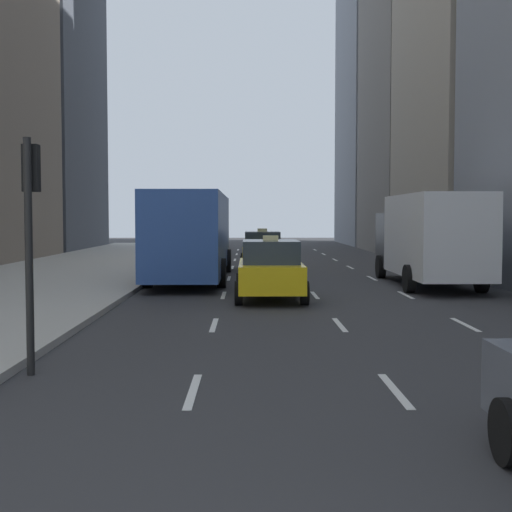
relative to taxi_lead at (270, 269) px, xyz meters
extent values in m
cube|color=#ADAAA3|center=(-8.20, 8.11, -0.81)|extent=(8.00, 66.00, 0.15)
cube|color=white|center=(-1.40, -10.89, -0.87)|extent=(0.12, 2.00, 0.01)
cube|color=white|center=(-1.40, -4.89, -0.87)|extent=(0.12, 2.00, 0.01)
cube|color=white|center=(-1.40, 1.11, -0.87)|extent=(0.12, 2.00, 0.01)
cube|color=white|center=(-1.40, 7.11, -0.87)|extent=(0.12, 2.00, 0.01)
cube|color=white|center=(-1.40, 13.11, -0.87)|extent=(0.12, 2.00, 0.01)
cube|color=white|center=(-1.40, 19.11, -0.87)|extent=(0.12, 2.00, 0.01)
cube|color=white|center=(-1.40, 25.11, -0.87)|extent=(0.12, 2.00, 0.01)
cube|color=white|center=(-1.40, 31.11, -0.87)|extent=(0.12, 2.00, 0.01)
cube|color=white|center=(1.40, -10.89, -0.87)|extent=(0.12, 2.00, 0.01)
cube|color=white|center=(1.40, -4.89, -0.87)|extent=(0.12, 2.00, 0.01)
cube|color=white|center=(1.40, 1.11, -0.87)|extent=(0.12, 2.00, 0.01)
cube|color=white|center=(1.40, 7.11, -0.87)|extent=(0.12, 2.00, 0.01)
cube|color=white|center=(1.40, 13.11, -0.87)|extent=(0.12, 2.00, 0.01)
cube|color=white|center=(1.40, 19.11, -0.87)|extent=(0.12, 2.00, 0.01)
cube|color=white|center=(1.40, 25.11, -0.87)|extent=(0.12, 2.00, 0.01)
cube|color=white|center=(1.40, 31.11, -0.87)|extent=(0.12, 2.00, 0.01)
cube|color=white|center=(4.20, -4.89, -0.87)|extent=(0.12, 2.00, 0.01)
cube|color=white|center=(4.20, 1.11, -0.87)|extent=(0.12, 2.00, 0.01)
cube|color=white|center=(4.20, 7.11, -0.87)|extent=(0.12, 2.00, 0.01)
cube|color=white|center=(4.20, 13.11, -0.87)|extent=(0.12, 2.00, 0.01)
cube|color=white|center=(4.20, 19.11, -0.87)|extent=(0.12, 2.00, 0.01)
cube|color=white|center=(4.20, 25.11, -0.87)|extent=(0.12, 2.00, 0.01)
cube|color=white|center=(4.20, 31.11, -0.87)|extent=(0.12, 2.00, 0.01)
cube|color=#4C515B|center=(-15.20, 31.52, 9.19)|extent=(6.00, 13.79, 20.15)
cube|color=gray|center=(10.80, 42.50, 10.90)|extent=(6.00, 13.70, 23.56)
cube|color=yellow|center=(0.00, 0.07, -0.17)|extent=(1.80, 4.40, 0.76)
cube|color=#28333D|center=(0.00, -0.19, 0.53)|extent=(1.58, 2.29, 0.64)
cube|color=#F2E599|center=(0.00, -0.19, 0.92)|extent=(0.44, 0.20, 0.14)
cylinder|color=black|center=(-0.90, 1.43, -0.55)|extent=(0.22, 0.66, 0.66)
cylinder|color=black|center=(0.90, 1.43, -0.55)|extent=(0.22, 0.66, 0.66)
cylinder|color=black|center=(-0.90, -1.29, -0.55)|extent=(0.22, 0.66, 0.66)
cylinder|color=black|center=(0.90, -1.29, -0.55)|extent=(0.22, 0.66, 0.66)
cube|color=yellow|center=(0.00, 12.42, -0.17)|extent=(1.80, 4.40, 0.76)
cube|color=#28333D|center=(0.00, 12.16, 0.53)|extent=(1.58, 2.29, 0.64)
cube|color=#F2E599|center=(0.00, 12.16, 0.92)|extent=(0.44, 0.20, 0.14)
cylinder|color=black|center=(-0.90, 13.78, -0.55)|extent=(0.22, 0.66, 0.66)
cylinder|color=black|center=(0.90, 13.78, -0.55)|extent=(0.22, 0.66, 0.66)
cylinder|color=black|center=(-0.90, 11.06, -0.55)|extent=(0.22, 0.66, 0.66)
cylinder|color=black|center=(0.90, 11.06, -0.55)|extent=(0.22, 0.66, 0.66)
cylinder|color=black|center=(1.90, -13.86, -0.55)|extent=(0.22, 0.66, 0.66)
cube|color=#2D519E|center=(-2.80, 6.67, 0.92)|extent=(2.50, 11.60, 2.90)
cube|color=#28333D|center=(-2.80, 12.42, 1.27)|extent=(2.30, 0.12, 1.40)
cube|color=#28333D|center=(-4.01, 6.67, 1.27)|extent=(0.08, 9.86, 1.10)
cube|color=yellow|center=(-2.80, 12.42, 2.17)|extent=(1.50, 0.10, 0.36)
cylinder|color=black|center=(-4.05, 10.27, -0.38)|extent=(0.30, 1.00, 1.00)
cylinder|color=black|center=(-1.55, 10.27, -0.38)|extent=(0.30, 1.00, 1.00)
cylinder|color=black|center=(-4.05, 3.48, -0.38)|extent=(0.30, 1.00, 1.00)
cylinder|color=black|center=(-1.55, 3.48, -0.38)|extent=(0.30, 1.00, 1.00)
cube|color=#262628|center=(5.60, 7.17, 0.62)|extent=(2.10, 2.40, 2.10)
cube|color=#28333D|center=(5.60, 8.32, 0.92)|extent=(1.90, 0.10, 0.90)
cube|color=white|center=(5.60, 2.97, 0.92)|extent=(2.30, 6.00, 2.70)
cylinder|color=black|center=(4.55, 7.17, -0.43)|extent=(0.28, 0.90, 0.90)
cylinder|color=black|center=(6.65, 7.17, -0.43)|extent=(0.28, 0.90, 0.90)
cylinder|color=black|center=(4.45, 1.77, -0.43)|extent=(0.28, 0.90, 0.90)
cylinder|color=black|center=(6.75, 1.77, -0.43)|extent=(0.28, 0.90, 0.90)
cylinder|color=black|center=(-3.95, -9.84, 0.92)|extent=(0.12, 0.12, 3.60)
cube|color=black|center=(-3.95, -9.66, 2.27)|extent=(0.24, 0.20, 0.72)
sphere|color=red|center=(-3.95, -9.55, 2.50)|extent=(0.14, 0.14, 0.14)
sphere|color=#4C3F14|center=(-3.95, -9.55, 2.27)|extent=(0.14, 0.14, 0.14)
sphere|color=#198C2D|center=(-3.95, -9.55, 2.04)|extent=(0.14, 0.14, 0.14)
camera|label=1|loc=(-0.63, -20.61, 1.53)|focal=50.00mm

